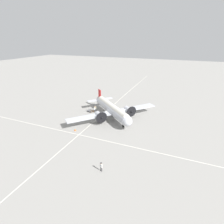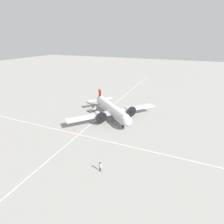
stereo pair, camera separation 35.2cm
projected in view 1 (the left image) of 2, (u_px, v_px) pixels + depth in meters
name	position (u px, v px, depth m)	size (l,w,h in m)	color
ground_plane	(112.00, 118.00, 47.80)	(300.00, 300.00, 0.00)	gray
apron_line_eastwest	(101.00, 116.00, 48.98)	(120.00, 0.16, 0.01)	silver
apron_line_northsouth	(92.00, 138.00, 38.13)	(0.16, 120.00, 0.01)	silver
airliner_main	(113.00, 110.00, 46.49)	(20.60, 19.74, 5.71)	silver
crew_foreground	(101.00, 166.00, 28.14)	(0.34, 0.55, 1.68)	#2D2D33
passenger_boarding	(94.00, 109.00, 50.74)	(0.58, 0.32, 1.78)	#2D2D33
ramp_agent	(95.00, 108.00, 51.47)	(0.35, 0.61, 1.82)	#2D2D33
suitcase_near_door	(93.00, 111.00, 51.30)	(0.48, 0.19, 0.66)	brown
suitcase_upright_spare	(91.00, 111.00, 51.07)	(0.42, 0.18, 0.55)	brown
baggage_cart	(90.00, 111.00, 51.47)	(1.72, 2.10, 0.56)	#56565B
traffic_cone	(75.00, 130.00, 40.94)	(0.39, 0.39, 0.51)	orange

